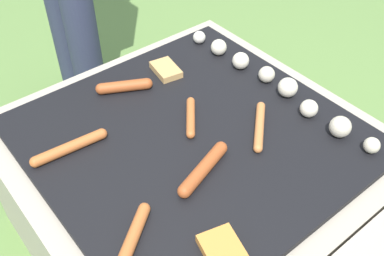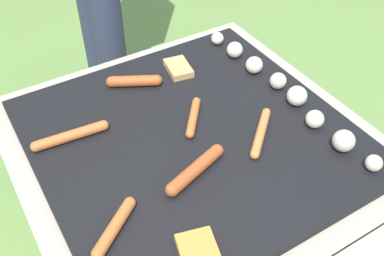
% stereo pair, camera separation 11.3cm
% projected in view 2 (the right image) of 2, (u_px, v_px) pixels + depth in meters
% --- Properties ---
extents(ground_plane, '(14.00, 14.00, 0.00)m').
position_uv_depth(ground_plane, '(192.00, 234.00, 1.45)').
color(ground_plane, '#608442').
extents(grill, '(0.87, 0.87, 0.45)m').
position_uv_depth(grill, '(192.00, 190.00, 1.30)').
color(grill, '#A89E8C').
rests_on(grill, ground_plane).
extents(sausage_mid_right, '(0.08, 0.18, 0.03)m').
position_uv_depth(sausage_mid_right, '(196.00, 169.00, 1.03)').
color(sausage_mid_right, '#A34C23').
rests_on(sausage_mid_right, grill).
extents(sausage_back_center, '(0.04, 0.20, 0.03)m').
position_uv_depth(sausage_back_center, '(71.00, 136.00, 1.12)').
color(sausage_back_center, '#B7602D').
rests_on(sausage_back_center, grill).
extents(sausage_back_left, '(0.12, 0.10, 0.02)m').
position_uv_depth(sausage_back_left, '(193.00, 117.00, 1.17)').
color(sausage_back_left, '#B7602D').
rests_on(sausage_back_left, grill).
extents(sausage_front_left, '(0.09, 0.15, 0.03)m').
position_uv_depth(sausage_front_left, '(134.00, 81.00, 1.28)').
color(sausage_front_left, '#A34C23').
rests_on(sausage_front_left, grill).
extents(sausage_mid_left, '(0.11, 0.13, 0.03)m').
position_uv_depth(sausage_mid_left, '(115.00, 227.00, 0.92)').
color(sausage_mid_left, '#B7602D').
rests_on(sausage_mid_left, grill).
extents(sausage_front_center, '(0.13, 0.14, 0.02)m').
position_uv_depth(sausage_front_center, '(261.00, 132.00, 1.13)').
color(sausage_front_center, '#C6753D').
rests_on(sausage_front_center, grill).
extents(bread_slice_right, '(0.11, 0.08, 0.02)m').
position_uv_depth(bread_slice_right, '(178.00, 68.00, 1.34)').
color(bread_slice_right, tan).
rests_on(bread_slice_right, grill).
extents(bread_slice_center, '(0.11, 0.10, 0.02)m').
position_uv_depth(bread_slice_center, '(199.00, 252.00, 0.88)').
color(bread_slice_center, '#D18438').
rests_on(bread_slice_center, grill).
extents(mushroom_row, '(0.68, 0.07, 0.06)m').
position_uv_depth(mushroom_row, '(286.00, 91.00, 1.23)').
color(mushroom_row, silver).
rests_on(mushroom_row, grill).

